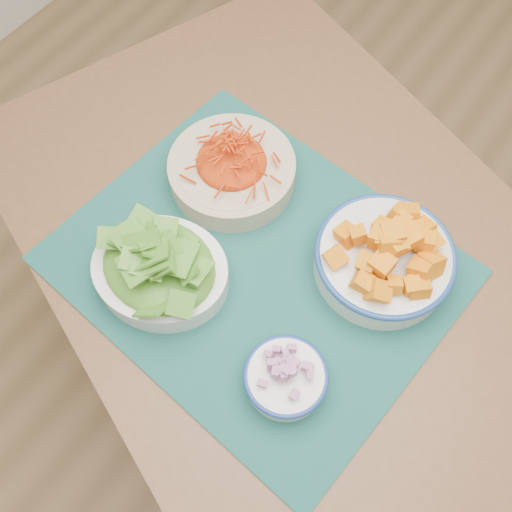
% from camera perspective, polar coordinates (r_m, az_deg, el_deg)
% --- Properties ---
extents(ground, '(4.00, 4.00, 0.00)m').
position_cam_1_polar(ground, '(1.66, 4.95, -13.73)').
color(ground, olive).
rests_on(ground, ground).
extents(table, '(1.38, 1.15, 0.75)m').
position_cam_1_polar(table, '(1.06, 3.98, -2.12)').
color(table, brown).
rests_on(table, ground).
extents(placemat, '(0.66, 0.56, 0.00)m').
position_cam_1_polar(placemat, '(0.95, 0.00, -0.88)').
color(placemat, '#0D3430').
rests_on(placemat, table).
extents(carrot_bowl, '(0.25, 0.25, 0.09)m').
position_cam_1_polar(carrot_bowl, '(1.01, -2.45, 9.01)').
color(carrot_bowl, '#C6B393').
rests_on(carrot_bowl, placemat).
extents(squash_bowl, '(0.29, 0.29, 0.11)m').
position_cam_1_polar(squash_bowl, '(0.93, 12.82, 0.16)').
color(squash_bowl, silver).
rests_on(squash_bowl, placemat).
extents(lettuce_bowl, '(0.27, 0.25, 0.10)m').
position_cam_1_polar(lettuce_bowl, '(0.91, -9.68, -0.99)').
color(lettuce_bowl, white).
rests_on(lettuce_bowl, placemat).
extents(onion_bowl, '(0.15, 0.15, 0.06)m').
position_cam_1_polar(onion_bowl, '(0.85, 2.99, -11.96)').
color(onion_bowl, white).
rests_on(onion_bowl, placemat).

